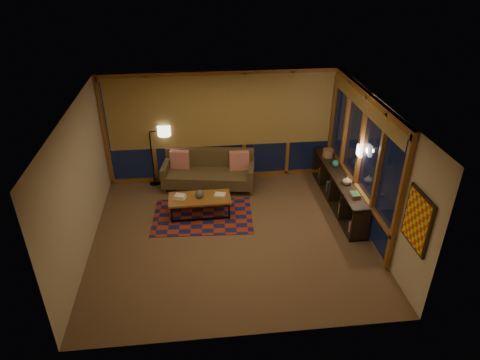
{
  "coord_description": "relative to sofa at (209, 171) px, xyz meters",
  "views": [
    {
      "loc": [
        -0.6,
        -6.94,
        5.21
      ],
      "look_at": [
        0.22,
        0.41,
        1.06
      ],
      "focal_mm": 32.0,
      "sensor_mm": 36.0,
      "label": 1
    }
  ],
  "objects": [
    {
      "name": "shelf_book_stack",
      "position": [
        2.85,
        -1.94,
        0.33
      ],
      "size": [
        0.19,
        0.25,
        0.07
      ],
      "primitive_type": null,
      "rotation": [
        0.0,
        0.0,
        0.07
      ],
      "color": "white",
      "rests_on": "bookshelf"
    },
    {
      "name": "bookshelf",
      "position": [
        2.85,
        -1.0,
        -0.07
      ],
      "size": [
        0.4,
        2.93,
        0.73
      ],
      "primitive_type": null,
      "color": "#2D231A",
      "rests_on": "floor"
    },
    {
      "name": "window_wall_back",
      "position": [
        0.36,
        0.43,
        0.92
      ],
      "size": [
        5.3,
        0.16,
        2.6
      ],
      "primitive_type": null,
      "color": "olive",
      "rests_on": "walls"
    },
    {
      "name": "walls",
      "position": [
        0.36,
        -2.0,
        0.92
      ],
      "size": [
        5.51,
        5.01,
        2.7
      ],
      "color": "beige",
      "rests_on": "floor"
    },
    {
      "name": "basket",
      "position": [
        2.83,
        -0.12,
        0.39
      ],
      "size": [
        0.31,
        0.31,
        0.19
      ],
      "primitive_type": "cylinder",
      "rotation": [
        0.0,
        0.0,
        0.29
      ],
      "color": "brown",
      "rests_on": "bookshelf"
    },
    {
      "name": "pillow_right",
      "position": [
        0.73,
        0.04,
        0.23
      ],
      "size": [
        0.46,
        0.16,
        0.46
      ],
      "primitive_type": null,
      "rotation": [
        0.0,
        0.0,
        -0.02
      ],
      "color": "red",
      "rests_on": "sofa"
    },
    {
      "name": "ceiling",
      "position": [
        0.36,
        -2.0,
        2.27
      ],
      "size": [
        5.5,
        5.0,
        0.01
      ],
      "primitive_type": "cube",
      "color": "silver",
      "rests_on": "walls"
    },
    {
      "name": "ceramic_pot",
      "position": [
        -0.24,
        -1.15,
        0.09
      ],
      "size": [
        0.2,
        0.2,
        0.18
      ],
      "primitive_type": "sphere",
      "rotation": [
        0.0,
        0.0,
        -0.17
      ],
      "color": "black",
      "rests_on": "coffee_table"
    },
    {
      "name": "book_stack_b",
      "position": [
        0.19,
        -1.14,
        0.03
      ],
      "size": [
        0.26,
        0.23,
        0.04
      ],
      "primitive_type": null,
      "rotation": [
        0.0,
        0.0,
        -0.27
      ],
      "color": "white",
      "rests_on": "coffee_table"
    },
    {
      "name": "teal_bowl",
      "position": [
        2.85,
        -0.64,
        0.38
      ],
      "size": [
        0.17,
        0.17,
        0.16
      ],
      "primitive_type": "sphere",
      "rotation": [
        0.0,
        0.0,
        -0.04
      ],
      "color": "#207676",
      "rests_on": "bookshelf"
    },
    {
      "name": "vase",
      "position": [
        2.85,
        -1.45,
        0.4
      ],
      "size": [
        0.22,
        0.22,
        0.2
      ],
      "primitive_type": "imported",
      "rotation": [
        0.0,
        0.0,
        0.19
      ],
      "color": "tan",
      "rests_on": "bookshelf"
    },
    {
      "name": "sofa",
      "position": [
        0.0,
        0.0,
        0.0
      ],
      "size": [
        2.23,
        1.2,
        0.87
      ],
      "primitive_type": null,
      "rotation": [
        0.0,
        0.0,
        -0.16
      ],
      "color": "#4E4428",
      "rests_on": "floor"
    },
    {
      "name": "area_rug",
      "position": [
        -0.2,
        -1.23,
        -0.43
      ],
      "size": [
        2.2,
        1.53,
        0.01
      ],
      "primitive_type": "cube",
      "rotation": [
        0.0,
        0.0,
        -0.06
      ],
      "color": "maroon",
      "rests_on": "floor"
    },
    {
      "name": "pillow_left",
      "position": [
        -0.67,
        0.26,
        0.22
      ],
      "size": [
        0.47,
        0.24,
        0.44
      ],
      "primitive_type": null,
      "rotation": [
        0.0,
        0.0,
        -0.2
      ],
      "color": "red",
      "rests_on": "sofa"
    },
    {
      "name": "window_wall_right",
      "position": [
        3.04,
        -1.4,
        0.92
      ],
      "size": [
        0.16,
        3.7,
        2.6
      ],
      "primitive_type": null,
      "color": "olive",
      "rests_on": "walls"
    },
    {
      "name": "coffee_table",
      "position": [
        -0.24,
        -1.16,
        -0.22
      ],
      "size": [
        1.32,
        0.62,
        0.44
      ],
      "primitive_type": null,
      "rotation": [
        0.0,
        0.0,
        0.01
      ],
      "color": "olive",
      "rests_on": "floor"
    },
    {
      "name": "floor_lamp",
      "position": [
        -1.32,
        0.34,
        0.31
      ],
      "size": [
        0.57,
        0.44,
        1.5
      ],
      "primitive_type": null,
      "rotation": [
        0.0,
        0.0,
        0.25
      ],
      "color": "black",
      "rests_on": "floor"
    },
    {
      "name": "book_stack_a",
      "position": [
        -0.66,
        -1.14,
        0.04
      ],
      "size": [
        0.29,
        0.26,
        0.07
      ],
      "primitive_type": null,
      "rotation": [
        0.0,
        0.0,
        -0.33
      ],
      "color": "white",
      "rests_on": "coffee_table"
    },
    {
      "name": "floor",
      "position": [
        0.36,
        -2.0,
        -0.43
      ],
      "size": [
        5.5,
        5.0,
        0.01
      ],
      "primitive_type": "cube",
      "color": "brown",
      "rests_on": "ground"
    },
    {
      "name": "wall_art",
      "position": [
        3.07,
        -3.85,
        1.02
      ],
      "size": [
        0.06,
        0.74,
        0.94
      ],
      "primitive_type": null,
      "color": "red",
      "rests_on": "walls"
    },
    {
      "name": "wall_sconce",
      "position": [
        2.98,
        -1.55,
        1.12
      ],
      "size": [
        0.12,
        0.18,
        0.22
      ],
      "primitive_type": null,
      "color": "white",
      "rests_on": "walls"
    }
  ]
}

